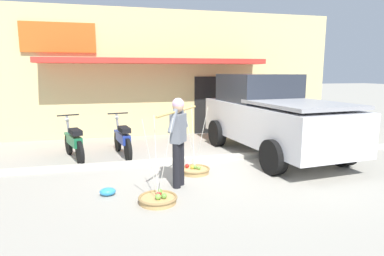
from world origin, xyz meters
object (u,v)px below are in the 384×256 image
(fruit_vendor, at_px, (178,136))
(motorcycle_nearest_shop, at_px, (74,142))
(fruit_basket_left_side, at_px, (195,170))
(fruit_basket_right_side, at_px, (158,199))
(parked_truck, at_px, (271,115))
(motorcycle_second_in_row, at_px, (123,139))
(plastic_litter_bag, at_px, (108,192))

(fruit_vendor, bearing_deg, motorcycle_nearest_shop, 130.21)
(fruit_basket_left_side, bearing_deg, motorcycle_nearest_shop, 145.74)
(fruit_vendor, xyz_separation_m, fruit_basket_right_side, (-0.51, -0.71, -0.90))
(motorcycle_nearest_shop, relative_size, parked_truck, 0.36)
(motorcycle_nearest_shop, bearing_deg, fruit_basket_right_side, -63.45)
(motorcycle_second_in_row, bearing_deg, parked_truck, -9.53)
(fruit_basket_left_side, height_order, motorcycle_nearest_shop, fruit_basket_left_side)
(motorcycle_second_in_row, bearing_deg, fruit_vendor, -70.02)
(fruit_vendor, height_order, motorcycle_second_in_row, fruit_vendor)
(fruit_vendor, height_order, plastic_litter_bag, fruit_vendor)
(motorcycle_second_in_row, relative_size, plastic_litter_bag, 6.46)
(fruit_vendor, relative_size, motorcycle_nearest_shop, 0.96)
(fruit_basket_right_side, height_order, motorcycle_nearest_shop, fruit_basket_right_side)
(fruit_vendor, relative_size, motorcycle_second_in_row, 0.94)
(fruit_basket_right_side, xyz_separation_m, motorcycle_nearest_shop, (-1.60, 3.21, 0.38))
(fruit_basket_right_side, relative_size, plastic_litter_bag, 5.18)
(motorcycle_nearest_shop, bearing_deg, parked_truck, -6.74)
(motorcycle_nearest_shop, xyz_separation_m, motorcycle_second_in_row, (1.18, 0.05, 0.00))
(plastic_litter_bag, bearing_deg, fruit_basket_right_side, -34.38)
(fruit_basket_left_side, height_order, fruit_basket_right_side, same)
(fruit_vendor, relative_size, fruit_basket_right_side, 1.17)
(motorcycle_nearest_shop, relative_size, motorcycle_second_in_row, 0.97)
(motorcycle_second_in_row, xyz_separation_m, parked_truck, (3.83, -0.64, 0.58))
(fruit_basket_right_side, xyz_separation_m, parked_truck, (3.41, 2.62, 0.96))
(fruit_vendor, xyz_separation_m, motorcycle_nearest_shop, (-2.11, 2.50, -0.53))
(fruit_basket_right_side, distance_m, plastic_litter_bag, 0.99)
(motorcycle_second_in_row, height_order, parked_truck, parked_truck)
(fruit_vendor, xyz_separation_m, fruit_basket_left_side, (0.51, 0.71, -0.90))
(motorcycle_second_in_row, bearing_deg, motorcycle_nearest_shop, -177.53)
(fruit_vendor, distance_m, fruit_basket_left_side, 1.26)
(motorcycle_nearest_shop, height_order, plastic_litter_bag, motorcycle_nearest_shop)
(motorcycle_nearest_shop, distance_m, motorcycle_second_in_row, 1.18)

